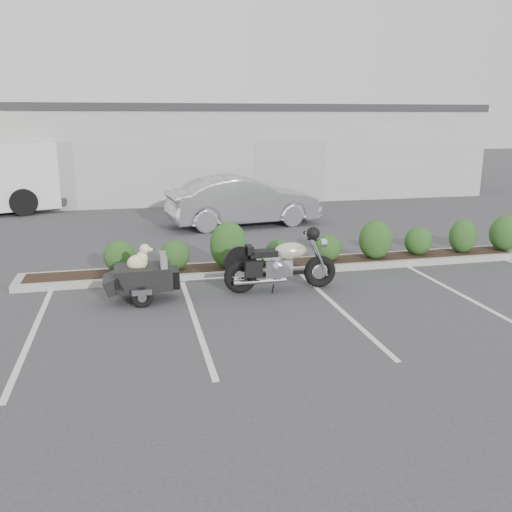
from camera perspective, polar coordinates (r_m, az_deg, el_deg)
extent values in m
plane|color=#38383A|center=(10.52, 1.32, -4.89)|extent=(90.00, 90.00, 0.00)
cube|color=#9E9E93|center=(12.78, 3.21, -1.05)|extent=(12.00, 1.00, 0.15)
cube|color=#9EA099|center=(26.77, -7.91, 11.13)|extent=(26.00, 10.00, 4.00)
torus|color=black|center=(10.98, -1.64, -2.19)|extent=(0.69, 0.18, 0.69)
torus|color=black|center=(11.43, 6.74, -1.62)|extent=(0.69, 0.18, 0.69)
cylinder|color=silver|center=(10.98, -1.64, -2.19)|extent=(0.29, 0.12, 0.29)
cylinder|color=silver|center=(11.43, 6.74, -1.62)|extent=(0.25, 0.10, 0.25)
cylinder|color=silver|center=(11.21, 6.62, 0.08)|extent=(0.45, 0.05, 0.91)
cylinder|color=silver|center=(11.40, 6.28, 0.33)|extent=(0.45, 0.05, 0.91)
cylinder|color=silver|center=(11.17, 5.71, 2.11)|extent=(0.04, 0.72, 0.04)
cylinder|color=silver|center=(11.30, 7.07, 1.36)|extent=(0.12, 0.19, 0.19)
sphere|color=black|center=(10.84, 6.04, 2.40)|extent=(0.27, 0.27, 0.27)
cube|color=silver|center=(11.12, 2.26, -1.17)|extent=(0.57, 0.35, 0.35)
cube|color=black|center=(11.18, 2.76, -1.80)|extent=(0.93, 0.10, 0.08)
ellipsoid|color=beige|center=(11.11, 3.66, 0.56)|extent=(0.68, 0.39, 0.34)
cube|color=black|center=(10.96, 0.72, 0.29)|extent=(0.57, 0.31, 0.12)
cube|color=black|center=(10.88, -0.70, 0.68)|extent=(0.12, 0.31, 0.16)
cylinder|color=silver|center=(10.91, 0.42, -2.70)|extent=(1.08, 0.09, 0.09)
cylinder|color=silver|center=(11.25, -0.03, -2.16)|extent=(1.08, 0.09, 0.09)
cube|color=black|center=(10.69, -0.26, -1.39)|extent=(0.35, 0.14, 0.31)
cube|color=black|center=(10.75, -11.76, -2.18)|extent=(1.08, 0.74, 0.43)
cube|color=slate|center=(10.69, -9.74, -0.63)|extent=(0.12, 0.64, 0.31)
cube|color=slate|center=(10.72, -11.52, -1.61)|extent=(0.72, 0.64, 0.04)
cube|color=black|center=(10.78, -14.75, -2.72)|extent=(0.39, 0.74, 0.38)
cube|color=black|center=(10.79, -8.69, -2.26)|extent=(0.21, 0.52, 0.35)
torus|color=black|center=(10.42, -11.89, -4.33)|extent=(0.40, 0.11, 0.40)
torus|color=black|center=(11.25, -12.02, -2.94)|extent=(0.40, 0.11, 0.40)
cube|color=silver|center=(10.33, -11.92, -3.77)|extent=(0.37, 0.08, 0.10)
cube|color=silver|center=(11.26, -12.06, -2.26)|extent=(0.37, 0.08, 0.10)
cylinder|color=black|center=(10.83, -11.96, -3.60)|extent=(0.04, 0.93, 0.04)
cylinder|color=silver|center=(10.83, -7.37, -2.55)|extent=(0.62, 0.04, 0.04)
ellipsoid|color=beige|center=(10.67, -12.39, -0.70)|extent=(0.39, 0.26, 0.31)
ellipsoid|color=beige|center=(10.65, -11.92, -0.24)|extent=(0.22, 0.21, 0.28)
sphere|color=beige|center=(10.61, -11.64, 0.74)|extent=(0.20, 0.20, 0.20)
ellipsoid|color=beige|center=(10.62, -11.13, 0.66)|extent=(0.14, 0.08, 0.07)
sphere|color=black|center=(10.62, -10.80, 0.68)|extent=(0.04, 0.04, 0.04)
ellipsoid|color=beige|center=(10.55, -11.86, 0.77)|extent=(0.05, 0.04, 0.11)
ellipsoid|color=beige|center=(10.66, -11.88, 0.91)|extent=(0.05, 0.04, 0.11)
cylinder|color=beige|center=(10.64, -11.69, -1.34)|extent=(0.05, 0.05, 0.12)
cylinder|color=beige|center=(10.76, -11.71, -1.16)|extent=(0.05, 0.05, 0.12)
imported|color=#ADACB3|center=(17.80, -1.32, 5.81)|extent=(5.12, 2.34, 1.63)
cube|color=navy|center=(20.77, -2.80, 6.25)|extent=(1.87, 1.56, 1.06)
cube|color=#2D2D30|center=(20.70, -2.82, 7.75)|extent=(1.98, 1.67, 0.05)
cube|color=silver|center=(22.51, -23.42, 7.87)|extent=(2.86, 3.07, 2.41)
cube|color=black|center=(22.54, -23.34, 7.05)|extent=(0.73, 2.00, 1.09)
cylinder|color=black|center=(21.40, -23.30, 5.23)|extent=(1.03, 0.60, 0.99)
cylinder|color=black|center=(23.76, -24.16, 5.95)|extent=(1.03, 0.60, 0.99)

